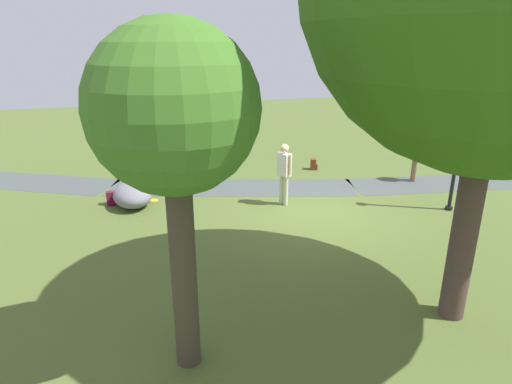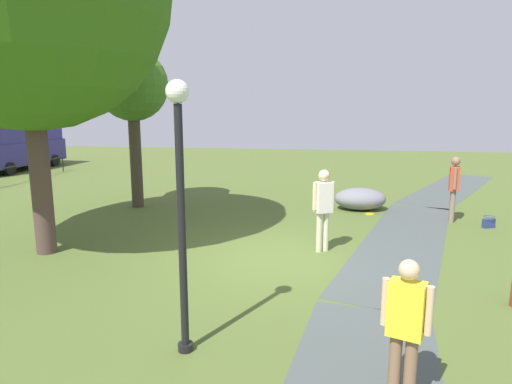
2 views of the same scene
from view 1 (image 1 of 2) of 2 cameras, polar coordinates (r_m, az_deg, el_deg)
ground_plane at (r=11.98m, az=8.32°, el=-3.06°), size 48.00×48.00×0.00m
footpath_segment_near at (r=16.28m, az=26.13°, el=1.19°), size 8.17×2.89×0.01m
footpath_segment_mid at (r=14.12m, az=-3.21°, el=0.63°), size 8.17×3.91×0.01m
footpath_segment_far at (r=17.20m, az=-30.45°, el=1.37°), size 7.92×5.23×0.01m
young_tree_near_path at (r=5.43m, az=-10.82°, el=9.92°), size 2.16×2.16×4.83m
lamp_post at (r=12.86m, az=25.42°, el=6.73°), size 0.28×0.28×3.44m
lawn_boulder at (r=12.93m, az=-16.00°, el=-0.36°), size 1.18×1.61×0.67m
woman_with_handbag at (r=15.04m, az=-12.14°, el=5.55°), size 0.51×0.30×1.79m
man_near_boulder at (r=15.47m, az=20.40°, el=4.66°), size 0.35×0.49×1.60m
passerby_on_path at (r=12.34m, az=3.74°, el=2.96°), size 0.39×0.46×1.80m
handbag_on_grass at (r=16.08m, az=-10.31°, el=3.20°), size 0.35×0.35×0.31m
backpack_by_boulder at (r=13.25m, az=-18.58°, el=-0.80°), size 0.29×0.27×0.40m
spare_backpack_on_lawn at (r=16.19m, az=7.61°, el=3.65°), size 0.33×0.33×0.40m
frisbee_on_grass at (r=13.28m, az=-13.42°, el=-1.09°), size 0.27×0.27×0.02m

